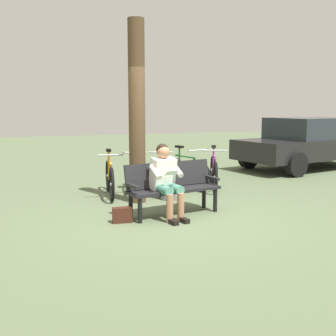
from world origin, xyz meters
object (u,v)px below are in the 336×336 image
bench (172,184)px  bicycle_red (110,178)px  bicycle_blue (134,175)px  parked_car (307,142)px  handbag (122,215)px  litter_bin (170,179)px  bicycle_orange (214,172)px  bicycle_green (185,172)px  tree_trunk (137,113)px  person_reading (166,177)px  bicycle_silver (161,175)px

bench → bicycle_red: (0.67, -1.76, -0.15)m
bicycle_blue → parked_car: (-5.64, -1.52, 0.41)m
handbag → litter_bin: size_ratio=0.38×
bicycle_orange → bicycle_green: bearing=-85.9°
tree_trunk → litter_bin: (-0.66, 0.00, -1.28)m
handbag → tree_trunk: (-0.63, -1.30, 1.56)m
handbag → bicycle_green: size_ratio=0.19×
bicycle_orange → bicycle_red: same height
tree_trunk → litter_bin: bearing=179.8°
tree_trunk → bicycle_green: tree_trunk is taller
bench → bicycle_orange: bicycle_orange is taller
handbag → litter_bin: 1.85m
litter_bin → bicycle_green: size_ratio=0.49×
litter_bin → parked_car: size_ratio=0.18×
person_reading → parked_car: size_ratio=0.27×
person_reading → parked_car: bearing=-156.6°
litter_bin → person_reading: bearing=66.5°
person_reading → bicycle_blue: 2.23m
tree_trunk → bicycle_green: (-1.34, -0.92, -1.32)m
handbag → tree_trunk: tree_trunk is taller
bench → bicycle_orange: bearing=-142.9°
handbag → parked_car: 7.51m
tree_trunk → bicycle_red: tree_trunk is taller
bicycle_orange → bicycle_blue: size_ratio=0.95×
handbag → bicycle_blue: size_ratio=0.18×
handbag → bicycle_orange: (-2.58, -2.01, 0.24)m
parked_car → bicycle_red: bearing=4.8°
litter_bin → bicycle_green: bearing=-126.5°
bicycle_orange → tree_trunk: bearing=-47.4°
litter_bin → bicycle_blue: 1.06m
person_reading → bicycle_green: (-1.23, -2.18, -0.31)m
bicycle_blue → litter_bin: bearing=39.3°
bicycle_orange → person_reading: bearing=-20.5°
handbag → litter_bin: (-1.29, -1.30, 0.28)m
bicycle_silver → bicycle_red: (1.13, 0.09, 0.00)m
bicycle_green → parked_car: parked_car is taller
bicycle_silver → bicycle_red: same height
person_reading → bicycle_green: bearing=-129.1°
person_reading → handbag: size_ratio=4.00×
bicycle_red → parked_car: 6.48m
person_reading → tree_trunk: 1.62m
tree_trunk → bicycle_orange: bearing=-160.0°
bicycle_silver → litter_bin: bearing=13.8°
handbag → bicycle_red: bicycle_red is taller
bicycle_silver → parked_car: 5.37m
bicycle_silver → bicycle_green: bearing=121.8°
tree_trunk → bicycle_green: bearing=-145.6°
person_reading → bicycle_red: size_ratio=0.72×
bicycle_orange → bicycle_silver: bearing=-71.3°
tree_trunk → bicycle_green: 2.09m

